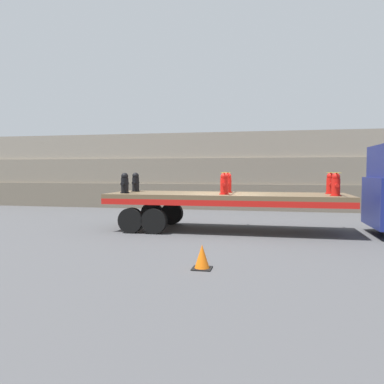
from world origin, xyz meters
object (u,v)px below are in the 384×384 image
object	(u,v)px
flatbed_trailer	(211,200)
fire_hydrant_black_near_0	(125,183)
fire_hydrant_red_far_1	(228,183)
fire_hydrant_red_near_2	(336,185)
fire_hydrant_red_far_2	(330,184)
fire_hydrant_black_far_0	(136,182)
fire_hydrant_red_near_1	(224,184)
traffic_cone	(202,257)

from	to	relation	value
flatbed_trailer	fire_hydrant_black_near_0	bearing A→B (deg)	-169.66
fire_hydrant_red_far_1	fire_hydrant_red_near_2	world-z (taller)	same
fire_hydrant_red_far_2	fire_hydrant_black_far_0	bearing A→B (deg)	180.00
fire_hydrant_black_near_0	fire_hydrant_red_near_1	xyz separation A→B (m)	(3.68, 0.00, 0.00)
fire_hydrant_red_far_1	fire_hydrant_red_far_2	xyz separation A→B (m)	(3.68, 0.00, 0.00)
fire_hydrant_red_near_1	traffic_cone	bearing A→B (deg)	-88.80
fire_hydrant_black_near_0	fire_hydrant_red_far_1	bearing A→B (deg)	17.17
flatbed_trailer	traffic_cone	world-z (taller)	flatbed_trailer
flatbed_trailer	fire_hydrant_black_far_0	distance (m)	3.23
flatbed_trailer	fire_hydrant_red_far_2	world-z (taller)	fire_hydrant_red_far_2
fire_hydrant_red_far_1	traffic_cone	size ratio (longest dim) A/B	1.38
fire_hydrant_black_far_0	fire_hydrant_red_near_1	world-z (taller)	same
fire_hydrant_black_near_0	traffic_cone	distance (m)	6.35
fire_hydrant_red_far_2	traffic_cone	world-z (taller)	fire_hydrant_red_far_2
fire_hydrant_black_far_0	traffic_cone	bearing A→B (deg)	-57.86
fire_hydrant_black_near_0	flatbed_trailer	bearing A→B (deg)	10.34
fire_hydrant_red_near_2	traffic_cone	bearing A→B (deg)	-126.24
traffic_cone	fire_hydrant_black_far_0	bearing A→B (deg)	122.14
traffic_cone	fire_hydrant_red_far_1	bearing A→B (deg)	90.97
fire_hydrant_black_far_0	fire_hydrant_red_near_1	bearing A→B (deg)	-17.17
flatbed_trailer	fire_hydrant_red_near_2	bearing A→B (deg)	-7.63
fire_hydrant_red_near_2	fire_hydrant_red_near_1	bearing A→B (deg)	180.00
fire_hydrant_red_near_1	fire_hydrant_red_far_1	bearing A→B (deg)	90.00
flatbed_trailer	fire_hydrant_red_near_2	distance (m)	4.33
flatbed_trailer	fire_hydrant_black_near_0	distance (m)	3.23
fire_hydrant_black_near_0	fire_hydrant_red_far_2	world-z (taller)	same
fire_hydrant_red_near_1	traffic_cone	xyz separation A→B (m)	(0.10, -4.89, -1.46)
fire_hydrant_red_near_2	traffic_cone	xyz separation A→B (m)	(-3.58, -4.89, -1.46)
fire_hydrant_red_far_2	fire_hydrant_red_near_2	bearing A→B (deg)	-90.00
fire_hydrant_red_far_1	fire_hydrant_red_near_2	bearing A→B (deg)	-17.17
fire_hydrant_red_near_1	traffic_cone	size ratio (longest dim) A/B	1.38
fire_hydrant_black_far_0	fire_hydrant_red_near_2	size ratio (longest dim) A/B	1.00
fire_hydrant_red_far_2	traffic_cone	bearing A→B (deg)	-120.73
flatbed_trailer	fire_hydrant_black_near_0	size ratio (longest dim) A/B	11.36
fire_hydrant_red_near_1	fire_hydrant_red_far_2	xyz separation A→B (m)	(3.68, 1.14, 0.00)
fire_hydrant_black_far_0	traffic_cone	distance (m)	7.26
fire_hydrant_red_far_1	flatbed_trailer	bearing A→B (deg)	-134.74
flatbed_trailer	fire_hydrant_black_far_0	world-z (taller)	fire_hydrant_black_far_0
flatbed_trailer	fire_hydrant_red_near_1	xyz separation A→B (m)	(0.56, -0.57, 0.62)
flatbed_trailer	fire_hydrant_black_far_0	bearing A→B (deg)	169.66
flatbed_trailer	fire_hydrant_red_near_1	distance (m)	1.01
flatbed_trailer	fire_hydrant_red_near_2	xyz separation A→B (m)	(4.25, -0.57, 0.62)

